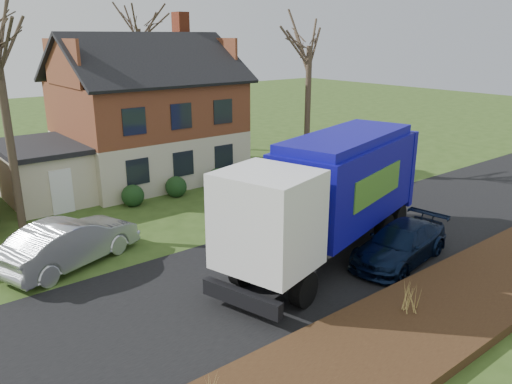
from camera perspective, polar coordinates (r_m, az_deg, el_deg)
ground at (r=18.09m, az=3.21°, el=-8.62°), size 120.00×120.00×0.00m
road at (r=18.08m, az=3.21°, el=-8.59°), size 80.00×7.00×0.02m
mulch_verge at (r=15.01m, az=17.28°, el=-14.71°), size 80.00×3.50×0.30m
main_house at (r=29.03m, az=-13.16°, el=9.26°), size 12.95×8.95×9.26m
garbage_truck at (r=18.37m, az=8.62°, el=0.28°), size 10.80×5.45×4.47m
silver_sedan at (r=19.18m, az=-20.48°, el=-5.40°), size 5.48×3.46×1.71m
navy_wagon at (r=19.02m, az=16.16°, el=-5.69°), size 4.99×2.60×1.38m
tree_front_east at (r=29.20m, az=6.22°, el=18.64°), size 3.80×3.80×10.57m
tree_back at (r=37.59m, az=-13.43°, el=19.37°), size 3.59×3.59×11.38m
grass_clump_mid at (r=15.32m, az=17.37°, el=-11.36°), size 0.33×0.27×0.93m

